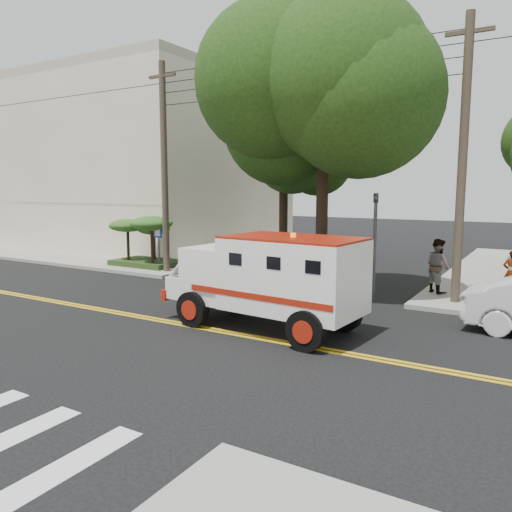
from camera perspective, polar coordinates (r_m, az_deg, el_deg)
The scene contains 13 objects.
ground at distance 14.26m, azimuth -8.96°, elevation -7.63°, with size 100.00×100.00×0.00m, color black.
sidewalk_nw at distance 33.03m, azimuth -11.96°, elevation 1.21°, with size 17.00×17.00×0.15m, color gray.
building_left at distance 35.31m, azimuth -12.93°, elevation 9.85°, with size 16.00×14.00×10.00m, color beige.
utility_pole_left at distance 21.97m, azimuth -10.43°, elevation 9.58°, with size 0.28×0.28×9.00m, color #382D23.
utility_pole_right at distance 16.93m, azimuth 22.52°, elevation 9.68°, with size 0.28×0.28×9.00m, color #382D23.
tree_main at distance 18.42m, azimuth 8.73°, elevation 18.44°, with size 6.08×5.70×9.85m.
tree_left at distance 25.19m, azimuth 3.63°, elevation 12.25°, with size 4.48×4.20×7.70m.
traffic_signal at distance 16.96m, azimuth 13.43°, elevation 2.36°, with size 0.15×0.18×3.60m.
accessibility_sign at distance 22.61m, azimuth -11.09°, elevation 1.55°, with size 0.45×0.10×2.02m.
palm_planter at distance 23.75m, azimuth -12.60°, elevation 2.49°, with size 3.52×2.63×2.36m.
armored_truck at distance 13.22m, azimuth 1.54°, elevation -2.34°, with size 5.73×2.64×2.54m.
pedestrian_a at distance 19.11m, azimuth 27.17°, elevation -1.67°, with size 0.56×0.37×1.53m, color gray.
pedestrian_b at distance 18.39m, azimuth 20.05°, elevation -1.05°, with size 0.92×0.71×1.89m, color gray.
Camera 1 is at (8.87, -10.51, 3.78)m, focal length 35.00 mm.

